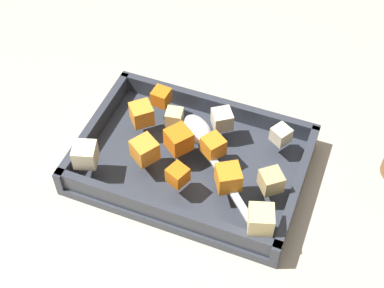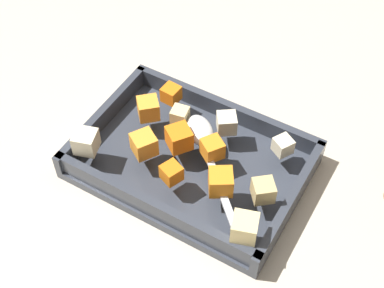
{
  "view_description": "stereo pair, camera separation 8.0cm",
  "coord_description": "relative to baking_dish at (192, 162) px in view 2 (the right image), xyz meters",
  "views": [
    {
      "loc": [
        -0.17,
        0.47,
        0.67
      ],
      "look_at": [
        0.02,
        -0.0,
        0.06
      ],
      "focal_mm": 52.23,
      "sensor_mm": 36.0,
      "label": 1
    },
    {
      "loc": [
        -0.24,
        0.44,
        0.67
      ],
      "look_at": [
        0.02,
        -0.0,
        0.06
      ],
      "focal_mm": 52.23,
      "sensor_mm": 36.0,
      "label": 2
    }
  ],
  "objects": [
    {
      "name": "ground_plane",
      "position": [
        -0.02,
        0.0,
        -0.01
      ],
      "size": [
        4.0,
        4.0,
        0.0
      ],
      "primitive_type": "plane",
      "color": "#BCB29E"
    },
    {
      "name": "baking_dish",
      "position": [
        0.0,
        0.0,
        0.0
      ],
      "size": [
        0.33,
        0.22,
        0.05
      ],
      "color": "#333842",
      "rests_on": "ground_plane"
    },
    {
      "name": "carrot_chunk_heap_top",
      "position": [
        -0.03,
        -0.0,
        0.05
      ],
      "size": [
        0.04,
        0.04,
        0.03
      ],
      "primitive_type": "cube",
      "rotation": [
        0.0,
        0.0,
        5.68
      ],
      "color": "orange",
      "rests_on": "baking_dish"
    },
    {
      "name": "carrot_chunk_corner_nw",
      "position": [
        -0.07,
        0.04,
        0.05
      ],
      "size": [
        0.04,
        0.04,
        0.03
      ],
      "primitive_type": "cube",
      "rotation": [
        0.0,
        0.0,
        3.7
      ],
      "color": "orange",
      "rests_on": "baking_dish"
    },
    {
      "name": "carrot_chunk_near_left",
      "position": [
        0.09,
        -0.02,
        0.05
      ],
      "size": [
        0.04,
        0.04,
        0.03
      ],
      "primitive_type": "cube",
      "rotation": [
        0.0,
        0.0,
        2.31
      ],
      "color": "orange",
      "rests_on": "baking_dish"
    },
    {
      "name": "carrot_chunk_corner_sw",
      "position": [
        0.06,
        0.04,
        0.05
      ],
      "size": [
        0.04,
        0.04,
        0.03
      ],
      "primitive_type": "cube",
      "rotation": [
        0.0,
        0.0,
        4.16
      ],
      "color": "orange",
      "rests_on": "baking_dish"
    },
    {
      "name": "carrot_chunk_far_right",
      "position": [
        -0.0,
        0.06,
        0.04
      ],
      "size": [
        0.03,
        0.03,
        0.03
      ],
      "primitive_type": "cube",
      "rotation": [
        0.0,
        0.0,
        2.76
      ],
      "color": "orange",
      "rests_on": "baking_dish"
    },
    {
      "name": "carrot_chunk_corner_se",
      "position": [
        0.02,
        0.0,
        0.05
      ],
      "size": [
        0.05,
        0.05,
        0.03
      ],
      "primitive_type": "cube",
      "rotation": [
        0.0,
        0.0,
        4.08
      ],
      "color": "orange",
      "rests_on": "baking_dish"
    },
    {
      "name": "carrot_chunk_back_center",
      "position": [
        0.08,
        -0.07,
        0.04
      ],
      "size": [
        0.03,
        0.03,
        0.03
      ],
      "primitive_type": "cube",
      "rotation": [
        0.0,
        0.0,
        1.5
      ],
      "color": "orange",
      "rests_on": "baking_dish"
    },
    {
      "name": "potato_chunk_front_center",
      "position": [
        0.04,
        -0.04,
        0.04
      ],
      "size": [
        0.03,
        0.03,
        0.02
      ],
      "primitive_type": "cube",
      "rotation": [
        0.0,
        0.0,
        0.17
      ],
      "color": "#E0CC89",
      "rests_on": "baking_dish"
    },
    {
      "name": "potato_chunk_mid_right",
      "position": [
        -0.11,
        -0.06,
        0.04
      ],
      "size": [
        0.03,
        0.03,
        0.02
      ],
      "primitive_type": "cube",
      "rotation": [
        0.0,
        0.0,
        1.04
      ],
      "color": "beige",
      "rests_on": "baking_dish"
    },
    {
      "name": "potato_chunk_far_left",
      "position": [
        -0.13,
        0.09,
        0.05
      ],
      "size": [
        0.04,
        0.04,
        0.03
      ],
      "primitive_type": "cube",
      "rotation": [
        0.0,
        0.0,
        3.45
      ],
      "color": "#E0CC89",
      "rests_on": "baking_dish"
    },
    {
      "name": "potato_chunk_near_right",
      "position": [
        0.13,
        0.08,
        0.05
      ],
      "size": [
        0.04,
        0.04,
        0.03
      ],
      "primitive_type": "cube",
      "rotation": [
        0.0,
        0.0,
        3.45
      ],
      "color": "beige",
      "rests_on": "baking_dish"
    },
    {
      "name": "potato_chunk_mid_left",
      "position": [
        -0.12,
        0.02,
        0.05
      ],
      "size": [
        0.04,
        0.04,
        0.03
      ],
      "primitive_type": "cube",
      "rotation": [
        0.0,
        0.0,
        0.69
      ],
      "color": "tan",
      "rests_on": "baking_dish"
    },
    {
      "name": "parsnip_chunk_under_handle",
      "position": [
        -0.03,
        -0.06,
        0.05
      ],
      "size": [
        0.04,
        0.04,
        0.03
      ],
      "primitive_type": "cube",
      "rotation": [
        0.0,
        0.0,
        3.75
      ],
      "color": "beige",
      "rests_on": "baking_dish"
    },
    {
      "name": "serving_spoon",
      "position": [
        -0.01,
        -0.02,
        0.04
      ],
      "size": [
        0.16,
        0.16,
        0.02
      ],
      "rotation": [
        0.0,
        0.0,
        2.37
      ],
      "color": "silver",
      "rests_on": "baking_dish"
    }
  ]
}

